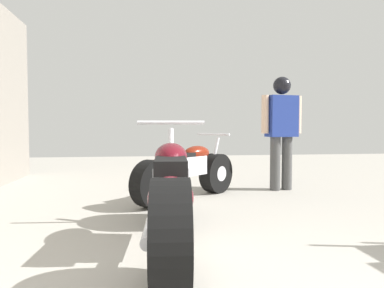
% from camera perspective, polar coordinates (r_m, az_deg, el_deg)
% --- Properties ---
extents(ground_plane, '(16.04, 16.04, 0.00)m').
position_cam_1_polar(ground_plane, '(4.22, 3.98, -10.62)').
color(ground_plane, '#A8A399').
extents(motorcycle_maroon_cruiser, '(0.66, 2.23, 1.04)m').
position_cam_1_polar(motorcycle_maroon_cruiser, '(2.85, -3.40, -8.27)').
color(motorcycle_maroon_cruiser, black).
rests_on(motorcycle_maroon_cruiser, ground_plane).
extents(motorcycle_black_naked, '(1.53, 1.43, 0.88)m').
position_cam_1_polar(motorcycle_black_naked, '(4.81, -1.02, -4.54)').
color(motorcycle_black_naked, black).
rests_on(motorcycle_black_naked, ground_plane).
extents(mechanic_in_blue, '(0.69, 0.32, 1.74)m').
position_cam_1_polar(mechanic_in_blue, '(5.71, 14.02, 3.34)').
color(mechanic_in_blue, '#4C4C4C').
rests_on(mechanic_in_blue, ground_plane).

